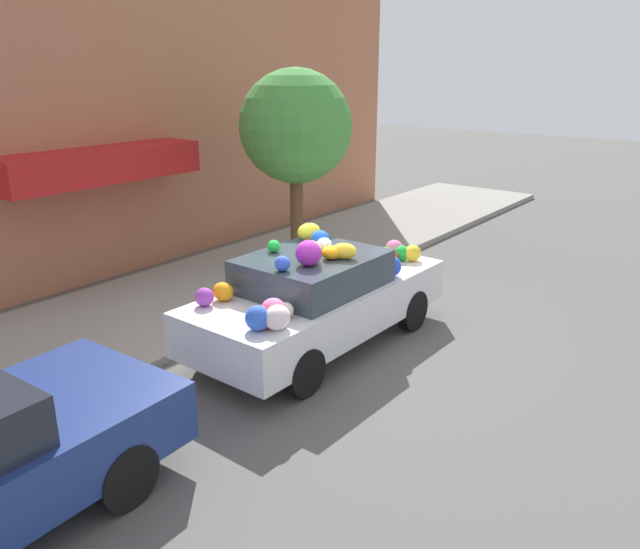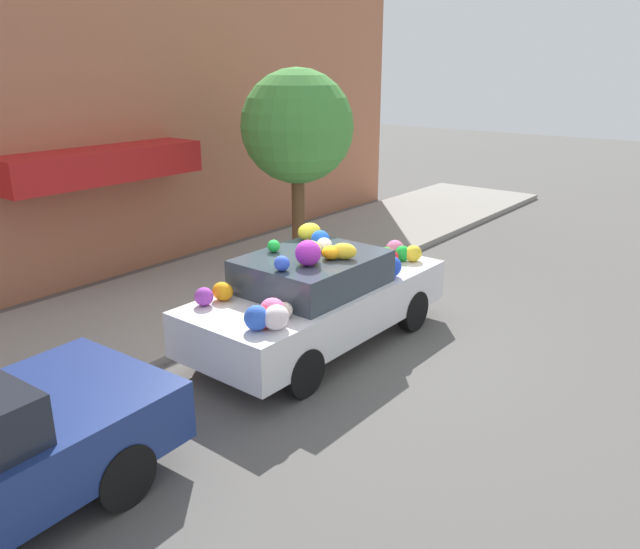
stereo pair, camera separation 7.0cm
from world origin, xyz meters
The scene contains 6 objects.
ground_plane centered at (0.00, 0.00, 0.00)m, with size 60.00×60.00×0.00m, color #565451.
sidewalk_curb centered at (0.00, 2.70, 0.06)m, with size 24.00×3.20×0.13m.
building_facade centered at (-0.02, 4.92, 2.80)m, with size 18.00×1.20×5.67m.
street_tree centered at (2.37, 2.28, 2.72)m, with size 2.05×2.05×3.63m.
fire_hydrant centered at (0.03, 1.47, 0.47)m, with size 0.20×0.20×0.70m.
art_car centered at (-0.05, -0.12, 0.74)m, with size 4.10×1.74×1.69m.
Camera 2 is at (-6.39, -5.15, 3.78)m, focal length 35.00 mm.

